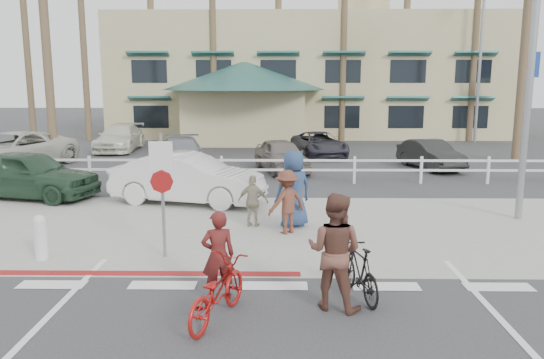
{
  "coord_description": "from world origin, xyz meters",
  "views": [
    {
      "loc": [
        0.09,
        -8.38,
        3.59
      ],
      "look_at": [
        -0.07,
        3.08,
        1.5
      ],
      "focal_mm": 35.0,
      "sensor_mm": 36.0,
      "label": 1
    }
  ],
  "objects_px": {
    "bike_red": "(217,291)",
    "sign_post": "(163,189)",
    "car_red_compact": "(28,174)",
    "car_white_sedan": "(188,179)",
    "bike_black": "(359,271)"
  },
  "relations": [
    {
      "from": "bike_red",
      "to": "sign_post",
      "type": "bearing_deg",
      "value": -44.77
    },
    {
      "from": "bike_red",
      "to": "car_red_compact",
      "type": "height_order",
      "value": "car_red_compact"
    },
    {
      "from": "sign_post",
      "to": "car_red_compact",
      "type": "height_order",
      "value": "sign_post"
    },
    {
      "from": "sign_post",
      "to": "bike_red",
      "type": "distance_m",
      "value": 3.46
    },
    {
      "from": "sign_post",
      "to": "bike_red",
      "type": "height_order",
      "value": "sign_post"
    },
    {
      "from": "bike_red",
      "to": "car_red_compact",
      "type": "relative_size",
      "value": 0.4
    },
    {
      "from": "sign_post",
      "to": "car_white_sedan",
      "type": "height_order",
      "value": "sign_post"
    },
    {
      "from": "car_white_sedan",
      "to": "bike_red",
      "type": "bearing_deg",
      "value": -152.99
    },
    {
      "from": "bike_red",
      "to": "bike_black",
      "type": "distance_m",
      "value": 2.47
    },
    {
      "from": "car_white_sedan",
      "to": "bike_black",
      "type": "bearing_deg",
      "value": -135.74
    },
    {
      "from": "car_white_sedan",
      "to": "car_red_compact",
      "type": "xyz_separation_m",
      "value": [
        -5.16,
        0.67,
        0.0
      ]
    },
    {
      "from": "car_white_sedan",
      "to": "car_red_compact",
      "type": "distance_m",
      "value": 5.2
    },
    {
      "from": "bike_black",
      "to": "car_white_sedan",
      "type": "distance_m",
      "value": 8.24
    },
    {
      "from": "car_white_sedan",
      "to": "car_red_compact",
      "type": "relative_size",
      "value": 1.03
    },
    {
      "from": "bike_red",
      "to": "bike_black",
      "type": "height_order",
      "value": "bike_red"
    }
  ]
}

